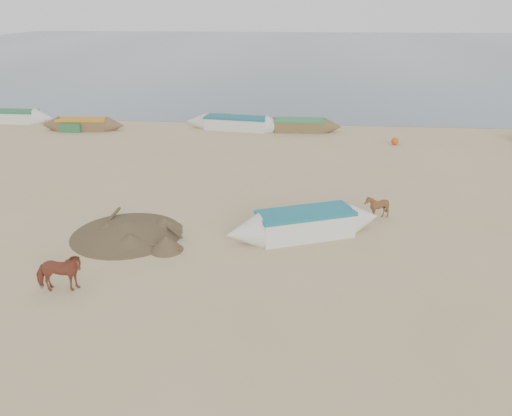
# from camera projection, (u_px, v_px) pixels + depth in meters

# --- Properties ---
(ground) EXTENTS (140.00, 140.00, 0.00)m
(ground) POSITION_uv_depth(u_px,v_px,m) (243.00, 290.00, 14.79)
(ground) COLOR tan
(ground) RESTS_ON ground
(sea) EXTENTS (160.00, 160.00, 0.00)m
(sea) POSITION_uv_depth(u_px,v_px,m) (297.00, 50.00, 90.26)
(sea) COLOR slate
(sea) RESTS_ON ground
(cow_adult) EXTENTS (1.53, 0.89, 1.22)m
(cow_adult) POSITION_uv_depth(u_px,v_px,m) (59.00, 273.00, 14.51)
(cow_adult) COLOR brown
(cow_adult) RESTS_ON ground
(calf_front) EXTENTS (1.08, 1.01, 0.99)m
(calf_front) POSITION_uv_depth(u_px,v_px,m) (377.00, 207.00, 19.52)
(calf_front) COLOR brown
(calf_front) RESTS_ON ground
(near_canoe) EXTENTS (5.95, 3.41, 0.98)m
(near_canoe) POSITION_uv_depth(u_px,v_px,m) (305.00, 224.00, 18.04)
(near_canoe) COLOR silver
(near_canoe) RESTS_ON ground
(debris_pile) EXTENTS (4.16, 4.16, 0.50)m
(debris_pile) POSITION_uv_depth(u_px,v_px,m) (126.00, 228.00, 18.27)
(debris_pile) COLOR brown
(debris_pile) RESTS_ON ground
(waterline_canoes) EXTENTS (55.88, 4.09, 0.88)m
(waterline_canoes) POSITION_uv_depth(u_px,v_px,m) (192.00, 122.00, 33.89)
(waterline_canoes) COLOR brown
(waterline_canoes) RESTS_ON ground
(beach_clutter) EXTENTS (44.69, 5.80, 0.64)m
(beach_clutter) POSITION_uv_depth(u_px,v_px,m) (352.00, 128.00, 32.59)
(beach_clutter) COLOR #2B603B
(beach_clutter) RESTS_ON ground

